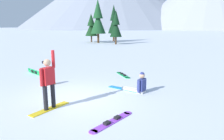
{
  "coord_description": "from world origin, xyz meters",
  "views": [
    {
      "loc": [
        4.65,
        -6.3,
        2.8
      ],
      "look_at": [
        0.94,
        1.35,
        1.0
      ],
      "focal_mm": 33.14,
      "sensor_mm": 36.0,
      "label": 1
    }
  ],
  "objects_px": {
    "loose_snowboard_near_left": "(34,72)",
    "loose_snowboard_far_spare": "(112,121)",
    "snowboarder_foreground": "(48,82)",
    "pine_tree_slender": "(114,22)",
    "pine_tree_twin": "(98,19)",
    "backpack_orange": "(51,80)",
    "loose_snowboard_near_right": "(123,75)",
    "pine_tree_young": "(91,27)",
    "snowboarder_midground": "(138,85)",
    "pine_tree_short": "(116,26)"
  },
  "relations": [
    {
      "from": "loose_snowboard_near_left",
      "to": "loose_snowboard_far_spare",
      "type": "bearing_deg",
      "value": -27.67
    },
    {
      "from": "snowboarder_foreground",
      "to": "pine_tree_slender",
      "type": "relative_size",
      "value": 0.3
    },
    {
      "from": "loose_snowboard_near_left",
      "to": "pine_tree_twin",
      "type": "height_order",
      "value": "pine_tree_twin"
    },
    {
      "from": "snowboarder_foreground",
      "to": "backpack_orange",
      "type": "xyz_separation_m",
      "value": [
        -2.1,
        2.41,
        -0.74
      ]
    },
    {
      "from": "loose_snowboard_near_right",
      "to": "pine_tree_young",
      "type": "relative_size",
      "value": 0.28
    },
    {
      "from": "loose_snowboard_near_left",
      "to": "pine_tree_twin",
      "type": "xyz_separation_m",
      "value": [
        -8.32,
        22.33,
        3.78
      ]
    },
    {
      "from": "backpack_orange",
      "to": "pine_tree_twin",
      "type": "xyz_separation_m",
      "value": [
        -10.74,
        23.57,
        3.71
      ]
    },
    {
      "from": "snowboarder_midground",
      "to": "snowboarder_foreground",
      "type": "bearing_deg",
      "value": -124.08
    },
    {
      "from": "pine_tree_young",
      "to": "snowboarder_foreground",
      "type": "bearing_deg",
      "value": -61.23
    },
    {
      "from": "loose_snowboard_near_right",
      "to": "snowboarder_foreground",
      "type": "bearing_deg",
      "value": -93.2
    },
    {
      "from": "backpack_orange",
      "to": "pine_tree_short",
      "type": "bearing_deg",
      "value": 107.08
    },
    {
      "from": "snowboarder_foreground",
      "to": "pine_tree_slender",
      "type": "bearing_deg",
      "value": 111.6
    },
    {
      "from": "loose_snowboard_far_spare",
      "to": "pine_tree_slender",
      "type": "bearing_deg",
      "value": 115.33
    },
    {
      "from": "snowboarder_foreground",
      "to": "loose_snowboard_far_spare",
      "type": "distance_m",
      "value": 2.54
    },
    {
      "from": "snowboarder_foreground",
      "to": "pine_tree_slender",
      "type": "height_order",
      "value": "pine_tree_slender"
    },
    {
      "from": "snowboarder_midground",
      "to": "pine_tree_twin",
      "type": "relative_size",
      "value": 0.25
    },
    {
      "from": "pine_tree_slender",
      "to": "pine_tree_twin",
      "type": "relative_size",
      "value": 0.93
    },
    {
      "from": "backpack_orange",
      "to": "pine_tree_slender",
      "type": "relative_size",
      "value": 0.07
    },
    {
      "from": "loose_snowboard_near_right",
      "to": "loose_snowboard_far_spare",
      "type": "xyz_separation_m",
      "value": [
        2.05,
        -5.69,
        0.0
      ]
    },
    {
      "from": "snowboarder_foreground",
      "to": "pine_tree_twin",
      "type": "bearing_deg",
      "value": 116.29
    },
    {
      "from": "pine_tree_twin",
      "to": "pine_tree_short",
      "type": "height_order",
      "value": "pine_tree_twin"
    },
    {
      "from": "snowboarder_midground",
      "to": "backpack_orange",
      "type": "relative_size",
      "value": 3.88
    },
    {
      "from": "loose_snowboard_far_spare",
      "to": "pine_tree_short",
      "type": "xyz_separation_m",
      "value": [
        -11.36,
        24.81,
        2.87
      ]
    },
    {
      "from": "loose_snowboard_near_left",
      "to": "loose_snowboard_near_right",
      "type": "bearing_deg",
      "value": 23.28
    },
    {
      "from": "loose_snowboard_near_right",
      "to": "loose_snowboard_far_spare",
      "type": "bearing_deg",
      "value": -70.23
    },
    {
      "from": "pine_tree_slender",
      "to": "pine_tree_short",
      "type": "xyz_separation_m",
      "value": [
        3.21,
        -5.98,
        -0.76
      ]
    },
    {
      "from": "loose_snowboard_near_right",
      "to": "backpack_orange",
      "type": "xyz_separation_m",
      "value": [
        -2.42,
        -3.33,
        0.19
      ]
    },
    {
      "from": "snowboarder_foreground",
      "to": "pine_tree_short",
      "type": "relative_size",
      "value": 0.38
    },
    {
      "from": "loose_snowboard_far_spare",
      "to": "pine_tree_young",
      "type": "bearing_deg",
      "value": 122.51
    },
    {
      "from": "loose_snowboard_near_left",
      "to": "pine_tree_short",
      "type": "relative_size",
      "value": 0.31
    },
    {
      "from": "pine_tree_young",
      "to": "pine_tree_twin",
      "type": "xyz_separation_m",
      "value": [
        2.11,
        -1.23,
        1.18
      ]
    },
    {
      "from": "pine_tree_twin",
      "to": "pine_tree_short",
      "type": "bearing_deg",
      "value": -16.34
    },
    {
      "from": "loose_snowboard_far_spare",
      "to": "loose_snowboard_near_left",
      "type": "relative_size",
      "value": 1.13
    },
    {
      "from": "loose_snowboard_near_right",
      "to": "pine_tree_slender",
      "type": "relative_size",
      "value": 0.21
    },
    {
      "from": "loose_snowboard_near_left",
      "to": "pine_tree_short",
      "type": "bearing_deg",
      "value": 101.93
    },
    {
      "from": "loose_snowboard_near_right",
      "to": "pine_tree_young",
      "type": "bearing_deg",
      "value": 125.41
    },
    {
      "from": "snowboarder_midground",
      "to": "loose_snowboard_near_right",
      "type": "relative_size",
      "value": 1.29
    },
    {
      "from": "snowboarder_midground",
      "to": "loose_snowboard_near_right",
      "type": "height_order",
      "value": "snowboarder_midground"
    },
    {
      "from": "snowboarder_midground",
      "to": "backpack_orange",
      "type": "xyz_separation_m",
      "value": [
        -4.21,
        -0.71,
        -0.09
      ]
    },
    {
      "from": "loose_snowboard_far_spare",
      "to": "backpack_orange",
      "type": "height_order",
      "value": "backpack_orange"
    },
    {
      "from": "snowboarder_foreground",
      "to": "loose_snowboard_near_right",
      "type": "distance_m",
      "value": 5.82
    },
    {
      "from": "snowboarder_midground",
      "to": "loose_snowboard_far_spare",
      "type": "xyz_separation_m",
      "value": [
        0.25,
        -3.08,
        -0.29
      ]
    },
    {
      "from": "snowboarder_midground",
      "to": "loose_snowboard_near_left",
      "type": "bearing_deg",
      "value": 175.41
    },
    {
      "from": "pine_tree_slender",
      "to": "pine_tree_twin",
      "type": "bearing_deg",
      "value": -97.44
    },
    {
      "from": "pine_tree_young",
      "to": "pine_tree_slender",
      "type": "xyz_separation_m",
      "value": [
        2.74,
        3.62,
        0.92
      ]
    },
    {
      "from": "loose_snowboard_near_right",
      "to": "backpack_orange",
      "type": "bearing_deg",
      "value": -126.05
    },
    {
      "from": "snowboarder_foreground",
      "to": "snowboarder_midground",
      "type": "distance_m",
      "value": 3.83
    },
    {
      "from": "pine_tree_young",
      "to": "loose_snowboard_near_right",
      "type": "bearing_deg",
      "value": -54.59
    },
    {
      "from": "snowboarder_foreground",
      "to": "pine_tree_young",
      "type": "xyz_separation_m",
      "value": [
        -14.95,
        27.22,
        1.79
      ]
    },
    {
      "from": "loose_snowboard_far_spare",
      "to": "snowboarder_foreground",
      "type": "bearing_deg",
      "value": -178.87
    }
  ]
}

